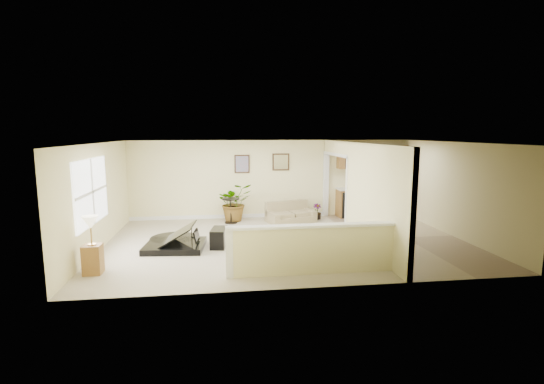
{
  "coord_description": "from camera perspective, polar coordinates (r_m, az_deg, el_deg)",
  "views": [
    {
      "loc": [
        -1.64,
        -9.55,
        2.76
      ],
      "look_at": [
        -0.33,
        0.4,
        1.22
      ],
      "focal_mm": 26.0,
      "sensor_mm": 36.0,
      "label": 1
    }
  ],
  "objects": [
    {
      "name": "wall_mirror",
      "position": [
        12.71,
        1.29,
        4.37
      ],
      "size": [
        0.55,
        0.04,
        0.55
      ],
      "color": "#392415",
      "rests_on": "back_wall"
    },
    {
      "name": "lamp_stand",
      "position": [
        8.51,
        -24.59,
        -7.58
      ],
      "size": [
        0.34,
        0.34,
        1.16
      ],
      "color": "olive",
      "rests_on": "floor"
    },
    {
      "name": "pony_half_wall",
      "position": [
        7.78,
        5.6,
        -8.09
      ],
      "size": [
        3.42,
        0.22,
        1.0
      ],
      "color": "beige",
      "rests_on": "floor"
    },
    {
      "name": "kitchen_vinyl",
      "position": [
        11.03,
        18.61,
        -6.23
      ],
      "size": [
        2.7,
        6.0,
        0.01
      ],
      "primitive_type": "cube",
      "color": "tan",
      "rests_on": "floor"
    },
    {
      "name": "right_wall",
      "position": [
        11.45,
        24.99,
        0.3
      ],
      "size": [
        0.04,
        6.0,
        2.5
      ],
      "primitive_type": "cube",
      "color": "beige",
      "rests_on": "floor"
    },
    {
      "name": "left_wall",
      "position": [
        10.08,
        -23.91,
        -0.67
      ],
      "size": [
        0.04,
        6.0,
        2.5
      ],
      "primitive_type": "cube",
      "color": "beige",
      "rests_on": "floor"
    },
    {
      "name": "interior_partition",
      "position": [
        10.5,
        11.69,
        0.08
      ],
      "size": [
        0.18,
        5.99,
        2.5
      ],
      "color": "beige",
      "rests_on": "floor"
    },
    {
      "name": "kitchen_cabinets",
      "position": [
        13.33,
        13.81,
        0.3
      ],
      "size": [
        2.36,
        0.65,
        2.33
      ],
      "color": "olive",
      "rests_on": "floor"
    },
    {
      "name": "left_window",
      "position": [
        9.58,
        -24.73,
        0.03
      ],
      "size": [
        0.05,
        2.15,
        1.45
      ],
      "primitive_type": "cube",
      "color": "white",
      "rests_on": "left_wall"
    },
    {
      "name": "small_plant",
      "position": [
        12.65,
        6.52,
        -2.98
      ],
      "size": [
        0.31,
        0.31,
        0.5
      ],
      "color": "black",
      "rests_on": "floor"
    },
    {
      "name": "piano",
      "position": [
        9.76,
        -14.07,
        -4.72
      ],
      "size": [
        1.68,
        1.74,
        1.29
      ],
      "rotation": [
        0.0,
        0.0,
        -0.09
      ],
      "color": "black",
      "rests_on": "floor"
    },
    {
      "name": "accent_table",
      "position": [
        12.04,
        -5.98,
        -2.21
      ],
      "size": [
        0.53,
        0.53,
        0.76
      ],
      "color": "black",
      "rests_on": "floor"
    },
    {
      "name": "palm_plant",
      "position": [
        12.33,
        -5.44,
        -1.51
      ],
      "size": [
        1.25,
        1.15,
        1.19
      ],
      "color": "black",
      "rests_on": "floor"
    },
    {
      "name": "piano_bench",
      "position": [
        9.68,
        -7.69,
        -6.56
      ],
      "size": [
        0.44,
        0.72,
        0.45
      ],
      "primitive_type": "cube",
      "rotation": [
        0.0,
        0.0,
        -0.16
      ],
      "color": "black",
      "rests_on": "floor"
    },
    {
      "name": "ceiling",
      "position": [
        9.69,
        2.24,
        7.16
      ],
      "size": [
        9.0,
        6.0,
        0.04
      ],
      "primitive_type": "cube",
      "color": "silver",
      "rests_on": "back_wall"
    },
    {
      "name": "front_wall",
      "position": [
        6.92,
        6.39,
        -3.97
      ],
      "size": [
        9.0,
        0.04,
        2.5
      ],
      "primitive_type": "cube",
      "color": "beige",
      "rests_on": "floor"
    },
    {
      "name": "floor",
      "position": [
        10.07,
        2.16,
        -7.21
      ],
      "size": [
        9.0,
        9.0,
        0.0
      ],
      "primitive_type": "plane",
      "color": "tan",
      "rests_on": "ground"
    },
    {
      "name": "wall_art_left",
      "position": [
        12.58,
        -4.36,
        4.07
      ],
      "size": [
        0.48,
        0.04,
        0.58
      ],
      "color": "#392415",
      "rests_on": "back_wall"
    },
    {
      "name": "loveseat",
      "position": [
        12.21,
        2.7,
        -2.89
      ],
      "size": [
        1.64,
        1.18,
        0.82
      ],
      "rotation": [
        0.0,
        0.0,
        0.28
      ],
      "color": "tan",
      "rests_on": "floor"
    },
    {
      "name": "back_wall",
      "position": [
        12.74,
        -0.07,
        1.9
      ],
      "size": [
        9.0,
        0.04,
        2.5
      ],
      "primitive_type": "cube",
      "color": "beige",
      "rests_on": "floor"
    }
  ]
}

